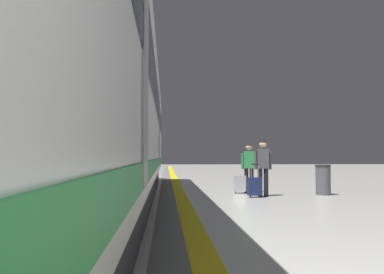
{
  "coord_description": "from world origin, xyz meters",
  "views": [
    {
      "loc": [
        -1.17,
        0.43,
        1.17
      ],
      "look_at": [
        -0.75,
        7.21,
        1.48
      ],
      "focal_mm": 39.89,
      "sensor_mm": 36.0,
      "label": 1
    }
  ],
  "objects_px": {
    "suitcase_near": "(254,186)",
    "suitcase_mid": "(240,184)",
    "passenger_near": "(263,164)",
    "passenger_mid": "(249,164)",
    "high_speed_train": "(81,88)",
    "waste_bin": "(323,180)"
  },
  "relations": [
    {
      "from": "suitcase_near",
      "to": "suitcase_mid",
      "type": "xyz_separation_m",
      "value": [
        -0.18,
        1.32,
        -0.01
      ]
    },
    {
      "from": "high_speed_train",
      "to": "suitcase_near",
      "type": "relative_size",
      "value": 29.13
    },
    {
      "from": "high_speed_train",
      "to": "waste_bin",
      "type": "distance_m",
      "value": 7.95
    },
    {
      "from": "high_speed_train",
      "to": "suitcase_mid",
      "type": "xyz_separation_m",
      "value": [
        4.0,
        4.93,
        -2.2
      ]
    },
    {
      "from": "passenger_near",
      "to": "passenger_mid",
      "type": "bearing_deg",
      "value": 98.53
    },
    {
      "from": "high_speed_train",
      "to": "passenger_near",
      "type": "distance_m",
      "value": 6.17
    },
    {
      "from": "passenger_near",
      "to": "waste_bin",
      "type": "bearing_deg",
      "value": 9.09
    },
    {
      "from": "high_speed_train",
      "to": "passenger_mid",
      "type": "xyz_separation_m",
      "value": [
        4.32,
        5.11,
        -1.59
      ]
    },
    {
      "from": "high_speed_train",
      "to": "suitcase_mid",
      "type": "bearing_deg",
      "value": 50.91
    },
    {
      "from": "suitcase_near",
      "to": "suitcase_mid",
      "type": "relative_size",
      "value": 1.72
    },
    {
      "from": "suitcase_near",
      "to": "waste_bin",
      "type": "distance_m",
      "value": 2.32
    },
    {
      "from": "high_speed_train",
      "to": "waste_bin",
      "type": "xyz_separation_m",
      "value": [
        6.41,
        4.23,
        -2.04
      ]
    },
    {
      "from": "suitcase_near",
      "to": "waste_bin",
      "type": "bearing_deg",
      "value": 15.6
    },
    {
      "from": "suitcase_near",
      "to": "suitcase_mid",
      "type": "height_order",
      "value": "suitcase_near"
    },
    {
      "from": "passenger_mid",
      "to": "suitcase_mid",
      "type": "xyz_separation_m",
      "value": [
        -0.32,
        -0.19,
        -0.61
      ]
    },
    {
      "from": "passenger_near",
      "to": "suitcase_mid",
      "type": "height_order",
      "value": "passenger_near"
    },
    {
      "from": "passenger_mid",
      "to": "high_speed_train",
      "type": "bearing_deg",
      "value": -130.19
    },
    {
      "from": "passenger_near",
      "to": "waste_bin",
      "type": "xyz_separation_m",
      "value": [
        1.91,
        0.31,
        -0.49
      ]
    },
    {
      "from": "suitcase_near",
      "to": "passenger_mid",
      "type": "bearing_deg",
      "value": 84.61
    },
    {
      "from": "suitcase_near",
      "to": "passenger_near",
      "type": "bearing_deg",
      "value": 44.68
    },
    {
      "from": "high_speed_train",
      "to": "passenger_near",
      "type": "relative_size",
      "value": 17.04
    },
    {
      "from": "suitcase_near",
      "to": "waste_bin",
      "type": "xyz_separation_m",
      "value": [
        2.23,
        0.62,
        0.14
      ]
    }
  ]
}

